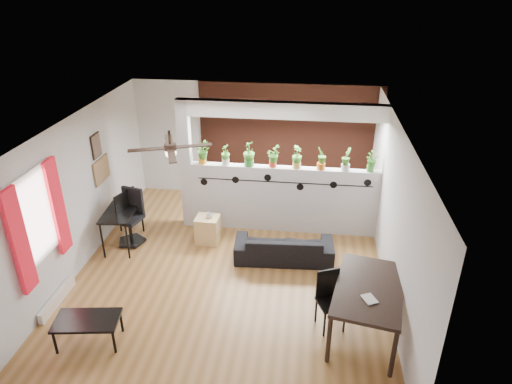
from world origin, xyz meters
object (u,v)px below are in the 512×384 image
(potted_plant_4, at_px, (297,156))
(potted_plant_3, at_px, (273,156))
(potted_plant_0, at_px, (202,152))
(folding_chair, at_px, (329,294))
(cube_shelf, at_px, (208,229))
(computer_desk, at_px, (121,213))
(potted_plant_5, at_px, (321,158))
(cup, at_px, (210,215))
(potted_plant_2, at_px, (249,153))
(sofa, at_px, (284,247))
(coffee_table, at_px, (87,322))
(potted_plant_7, at_px, (371,161))
(ceiling_fan, at_px, (170,149))
(dining_table, at_px, (369,292))
(potted_plant_1, at_px, (225,154))
(potted_plant_6, at_px, (346,159))
(office_chair, at_px, (131,220))

(potted_plant_4, bearing_deg, potted_plant_3, -180.00)
(potted_plant_0, bearing_deg, folding_chair, -47.49)
(cube_shelf, bearing_deg, computer_desk, -168.87)
(potted_plant_5, bearing_deg, cup, -162.39)
(potted_plant_2, xyz_separation_m, potted_plant_4, (0.90, 0.00, -0.03))
(potted_plant_3, height_order, cube_shelf, potted_plant_3)
(sofa, height_order, coffee_table, sofa)
(potted_plant_5, xyz_separation_m, cup, (-2.02, -0.64, -1.00))
(folding_chair, bearing_deg, cup, 137.47)
(potted_plant_3, distance_m, folding_chair, 3.02)
(potted_plant_0, height_order, potted_plant_7, potted_plant_0)
(ceiling_fan, height_order, potted_plant_0, ceiling_fan)
(dining_table, bearing_deg, cup, 141.75)
(potted_plant_1, relative_size, coffee_table, 0.43)
(potted_plant_1, xyz_separation_m, potted_plant_4, (1.35, -0.00, 0.02))
(potted_plant_0, bearing_deg, potted_plant_6, 0.00)
(cup, xyz_separation_m, dining_table, (2.70, -2.13, 0.14))
(folding_chair, bearing_deg, dining_table, -14.25)
(sofa, distance_m, cup, 1.52)
(potted_plant_3, height_order, cup, potted_plant_3)
(potted_plant_5, bearing_deg, potted_plant_2, 180.00)
(potted_plant_5, xyz_separation_m, folding_chair, (0.16, -2.63, -1.05))
(computer_desk, bearing_deg, potted_plant_0, 33.91)
(potted_plant_1, height_order, dining_table, potted_plant_1)
(potted_plant_1, bearing_deg, coffee_table, -111.26)
(sofa, relative_size, dining_table, 1.03)
(potted_plant_2, distance_m, potted_plant_7, 2.26)
(folding_chair, bearing_deg, potted_plant_6, 83.62)
(potted_plant_3, bearing_deg, cube_shelf, -151.19)
(cup, distance_m, computer_desk, 1.63)
(cube_shelf, height_order, dining_table, dining_table)
(potted_plant_1, distance_m, potted_plant_6, 2.26)
(dining_table, bearing_deg, computer_desk, 156.74)
(office_chair, bearing_deg, folding_chair, -26.53)
(cube_shelf, height_order, computer_desk, computer_desk)
(potted_plant_6, relative_size, coffee_table, 0.47)
(cup, height_order, folding_chair, folding_chair)
(potted_plant_1, distance_m, potted_plant_7, 2.71)
(potted_plant_3, xyz_separation_m, dining_table, (1.58, -2.77, -0.84))
(cup, bearing_deg, potted_plant_4, 22.24)
(potted_plant_5, bearing_deg, computer_desk, -165.79)
(potted_plant_2, relative_size, sofa, 0.29)
(computer_desk, bearing_deg, potted_plant_7, 11.46)
(potted_plant_5, relative_size, cup, 3.58)
(cup, height_order, dining_table, dining_table)
(dining_table, relative_size, folding_chair, 1.80)
(potted_plant_2, height_order, coffee_table, potted_plant_2)
(computer_desk, bearing_deg, office_chair, 38.99)
(potted_plant_2, xyz_separation_m, potted_plant_6, (1.81, 0.00, -0.02))
(folding_chair, bearing_deg, computer_desk, 155.58)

